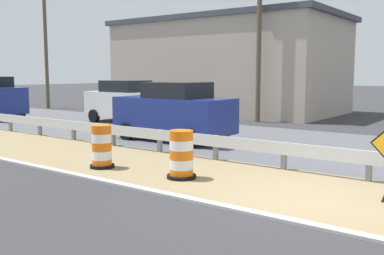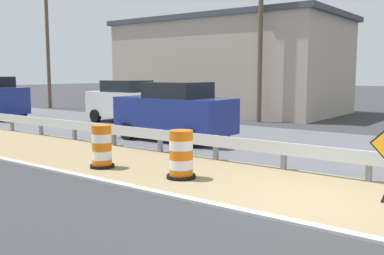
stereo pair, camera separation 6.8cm
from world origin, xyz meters
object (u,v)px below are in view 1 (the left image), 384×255
traffic_barrel_nearest (181,157)px  utility_pole_mid (46,46)px  car_trailing_far_lane (174,111)px  car_distant_a (128,102)px  utility_pole_near (259,35)px  traffic_barrel_close (102,148)px

traffic_barrel_nearest → utility_pole_mid: utility_pole_mid is taller
traffic_barrel_nearest → car_trailing_far_lane: bearing=40.5°
car_trailing_far_lane → utility_pole_mid: (6.26, 16.38, 3.26)m
utility_pole_mid → traffic_barrel_nearest: bearing=-117.9°
traffic_barrel_nearest → car_distant_a: 11.90m
utility_pole_near → traffic_barrel_nearest: bearing=-160.0°
traffic_barrel_nearest → utility_pole_near: utility_pole_near is taller
traffic_barrel_close → car_distant_a: (7.84, 6.85, 0.54)m
traffic_barrel_close → utility_pole_near: (11.99, 1.88, 3.80)m
traffic_barrel_nearest → car_distant_a: car_distant_a is taller
car_trailing_far_lane → car_distant_a: bearing=-29.2°
traffic_barrel_nearest → car_distant_a: (7.52, 9.21, 0.53)m
traffic_barrel_close → car_distant_a: bearing=41.1°
traffic_barrel_nearest → traffic_barrel_close: 2.38m
traffic_barrel_close → utility_pole_mid: (11.01, 17.80, 3.82)m
traffic_barrel_close → traffic_barrel_nearest: bearing=-82.2°
traffic_barrel_close → car_trailing_far_lane: (4.75, 1.42, 0.56)m
traffic_barrel_close → utility_pole_near: utility_pole_near is taller
traffic_barrel_nearest → car_trailing_far_lane: 5.85m
traffic_barrel_close → car_trailing_far_lane: 4.99m
car_trailing_far_lane → utility_pole_near: bearing=-85.9°
car_distant_a → utility_pole_near: (4.15, -4.97, 3.26)m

